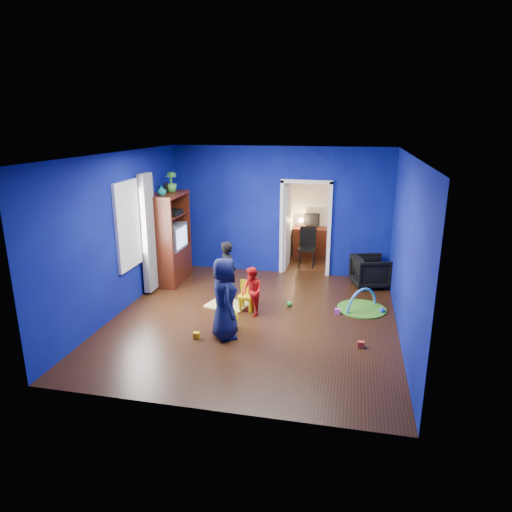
% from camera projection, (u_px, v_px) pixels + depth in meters
% --- Properties ---
extents(floor, '(5.00, 5.50, 0.01)m').
position_uv_depth(floor, '(254.00, 319.00, 8.20)').
color(floor, black).
rests_on(floor, ground).
extents(ceiling, '(5.00, 5.50, 0.01)m').
position_uv_depth(ceiling, '(253.00, 154.00, 7.38)').
color(ceiling, white).
rests_on(ceiling, wall_back).
extents(wall_back, '(5.00, 0.02, 2.90)m').
position_uv_depth(wall_back, '(279.00, 211.00, 10.37)').
color(wall_back, '#090C6B').
rests_on(wall_back, floor).
extents(wall_front, '(5.00, 0.02, 2.90)m').
position_uv_depth(wall_front, '(202.00, 300.00, 5.21)').
color(wall_front, '#090C6B').
rests_on(wall_front, floor).
extents(wall_left, '(0.02, 5.50, 2.90)m').
position_uv_depth(wall_left, '(120.00, 234.00, 8.29)').
color(wall_left, '#090C6B').
rests_on(wall_left, floor).
extents(wall_right, '(0.02, 5.50, 2.90)m').
position_uv_depth(wall_right, '(406.00, 249.00, 7.29)').
color(wall_right, '#090C6B').
rests_on(wall_right, floor).
extents(alcove, '(1.00, 1.75, 2.50)m').
position_uv_depth(alcove, '(309.00, 214.00, 11.12)').
color(alcove, silver).
rests_on(alcove, floor).
extents(armchair, '(0.91, 0.89, 0.66)m').
position_uv_depth(armchair, '(370.00, 271.00, 9.75)').
color(armchair, black).
rests_on(armchair, floor).
extents(child_black, '(0.51, 0.55, 1.26)m').
position_uv_depth(child_black, '(228.00, 273.00, 8.71)').
color(child_black, black).
rests_on(child_black, floor).
extents(child_navy, '(0.67, 0.78, 1.36)m').
position_uv_depth(child_navy, '(224.00, 298.00, 7.34)').
color(child_navy, '#0F1639').
rests_on(child_navy, floor).
extents(toddler_red, '(0.55, 0.56, 0.90)m').
position_uv_depth(toddler_red, '(252.00, 292.00, 8.25)').
color(toddler_red, red).
rests_on(toddler_red, floor).
extents(vase, '(0.25, 0.25, 0.20)m').
position_uv_depth(vase, '(162.00, 191.00, 9.29)').
color(vase, '#0D686E').
rests_on(vase, tv_armoire).
extents(potted_plant, '(0.29, 0.29, 0.42)m').
position_uv_depth(potted_plant, '(171.00, 182.00, 9.75)').
color(potted_plant, green).
rests_on(potted_plant, tv_armoire).
extents(tv_armoire, '(0.58, 1.14, 1.96)m').
position_uv_depth(tv_armoire, '(170.00, 238.00, 9.88)').
color(tv_armoire, '#390E09').
rests_on(tv_armoire, floor).
extents(crt_tv, '(0.46, 0.70, 0.54)m').
position_uv_depth(crt_tv, '(172.00, 237.00, 9.86)').
color(crt_tv, silver).
rests_on(crt_tv, tv_armoire).
extents(yellow_blanket, '(0.88, 0.78, 0.03)m').
position_uv_depth(yellow_blanket, '(227.00, 305.00, 8.79)').
color(yellow_blanket, '#F2E07A').
rests_on(yellow_blanket, floor).
extents(hopper_ball, '(0.42, 0.42, 0.42)m').
position_uv_depth(hopper_ball, '(226.00, 318.00, 7.72)').
color(hopper_ball, yellow).
rests_on(hopper_ball, floor).
extents(kid_chair, '(0.31, 0.31, 0.50)m').
position_uv_depth(kid_chair, '(246.00, 297.00, 8.53)').
color(kid_chair, yellow).
rests_on(kid_chair, floor).
extents(play_mat, '(0.91, 0.91, 0.02)m').
position_uv_depth(play_mat, '(361.00, 309.00, 8.61)').
color(play_mat, green).
rests_on(play_mat, floor).
extents(toy_arch, '(0.58, 0.65, 0.82)m').
position_uv_depth(toy_arch, '(361.00, 308.00, 8.61)').
color(toy_arch, '#3F8CD8').
rests_on(toy_arch, floor).
extents(window_left, '(0.03, 0.95, 1.55)m').
position_uv_depth(window_left, '(129.00, 224.00, 8.59)').
color(window_left, white).
rests_on(window_left, wall_left).
extents(curtain, '(0.14, 0.42, 2.40)m').
position_uv_depth(curtain, '(148.00, 233.00, 9.16)').
color(curtain, slate).
rests_on(curtain, floor).
extents(doorway, '(1.16, 0.10, 2.10)m').
position_uv_depth(doorway, '(305.00, 230.00, 10.36)').
color(doorway, white).
rests_on(doorway, floor).
extents(study_desk, '(0.88, 0.44, 0.75)m').
position_uv_depth(study_desk, '(311.00, 242.00, 11.97)').
color(study_desk, '#3D140A').
rests_on(study_desk, floor).
extents(desk_monitor, '(0.40, 0.05, 0.32)m').
position_uv_depth(desk_monitor, '(312.00, 219.00, 11.92)').
color(desk_monitor, black).
rests_on(desk_monitor, study_desk).
extents(desk_lamp, '(0.14, 0.14, 0.14)m').
position_uv_depth(desk_lamp, '(301.00, 220.00, 11.92)').
color(desk_lamp, '#FFD88C').
rests_on(desk_lamp, study_desk).
extents(folding_chair, '(0.40, 0.40, 0.92)m').
position_uv_depth(folding_chair, '(307.00, 248.00, 11.04)').
color(folding_chair, black).
rests_on(folding_chair, floor).
extents(book_shelf, '(0.88, 0.24, 0.04)m').
position_uv_depth(book_shelf, '(313.00, 178.00, 11.60)').
color(book_shelf, white).
rests_on(book_shelf, study_desk).
extents(toy_0, '(0.10, 0.08, 0.10)m').
position_uv_depth(toy_0, '(361.00, 344.00, 7.16)').
color(toy_0, red).
rests_on(toy_0, floor).
extents(toy_1, '(0.11, 0.11, 0.11)m').
position_uv_depth(toy_1, '(382.00, 310.00, 8.44)').
color(toy_1, blue).
rests_on(toy_1, floor).
extents(toy_2, '(0.10, 0.08, 0.10)m').
position_uv_depth(toy_2, '(196.00, 335.00, 7.47)').
color(toy_2, '#FFB00D').
rests_on(toy_2, floor).
extents(toy_3, '(0.11, 0.11, 0.11)m').
position_uv_depth(toy_3, '(289.00, 304.00, 8.75)').
color(toy_3, green).
rests_on(toy_3, floor).
extents(toy_4, '(0.10, 0.08, 0.10)m').
position_uv_depth(toy_4, '(337.00, 311.00, 8.40)').
color(toy_4, '#D750BA').
rests_on(toy_4, floor).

